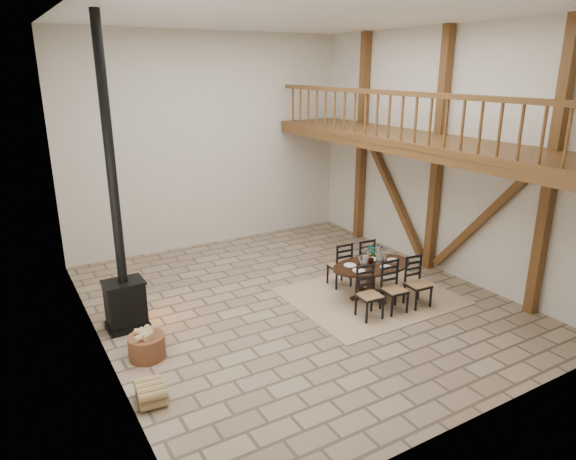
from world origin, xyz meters
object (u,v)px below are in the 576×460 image
log_stack (151,393)px  dining_table (374,280)px  log_basket (147,346)px  wood_stove (122,266)px

log_stack → dining_table: bearing=11.9°
log_basket → log_stack: log_basket is taller
dining_table → log_basket: bearing=-177.6°
wood_stove → log_stack: bearing=-97.0°
dining_table → log_stack: (-4.54, -0.95, -0.25)m
dining_table → log_stack: bearing=-163.9°
dining_table → log_basket: 4.29m
log_stack → log_basket: bearing=76.6°
dining_table → log_stack: size_ratio=3.54×
wood_stove → dining_table: bearing=-16.7°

